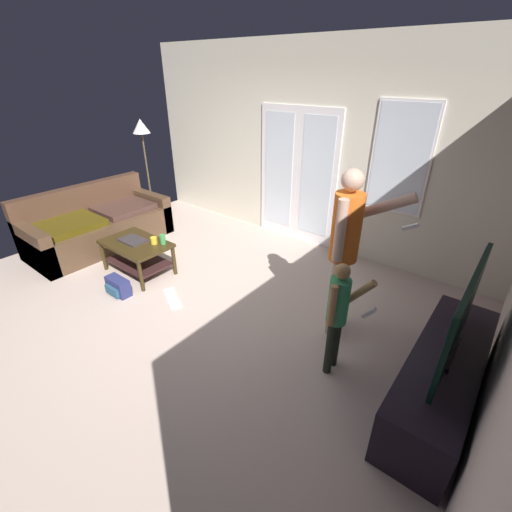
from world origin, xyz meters
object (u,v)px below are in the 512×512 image
(person_adult, at_px, (346,241))
(cup_near_edge, at_px, (154,240))
(backpack, at_px, (118,286))
(laptop_closed, at_px, (133,240))
(floor_lamp, at_px, (142,136))
(loose_keyboard, at_px, (172,298))
(coffee_table, at_px, (137,251))
(cup_by_laptop, at_px, (163,239))
(leather_couch, at_px, (98,226))
(person_child, at_px, (338,310))
(flat_screen_tv, at_px, (462,317))
(tv_stand, at_px, (441,378))

(person_adult, xyz_separation_m, cup_near_edge, (-2.38, -0.46, -0.53))
(backpack, bearing_deg, laptop_closed, 121.91)
(floor_lamp, bearing_deg, cup_near_edge, -35.39)
(loose_keyboard, bearing_deg, person_adult, 22.48)
(loose_keyboard, height_order, laptop_closed, laptop_closed)
(person_adult, bearing_deg, coffee_table, -167.35)
(floor_lamp, relative_size, laptop_closed, 4.88)
(coffee_table, xyz_separation_m, cup_by_laptop, (0.32, 0.20, 0.18))
(cup_near_edge, bearing_deg, laptop_closed, -155.60)
(leather_couch, distance_m, person_adult, 3.90)
(leather_couch, bearing_deg, backpack, -23.24)
(cup_near_edge, bearing_deg, cup_by_laptop, 36.56)
(laptop_closed, bearing_deg, coffee_table, -1.29)
(cup_by_laptop, bearing_deg, loose_keyboard, -33.78)
(backpack, bearing_deg, person_adult, 24.33)
(leather_couch, bearing_deg, person_adult, 6.69)
(loose_keyboard, bearing_deg, cup_by_laptop, 146.22)
(backpack, relative_size, loose_keyboard, 0.74)
(floor_lamp, bearing_deg, coffee_table, -41.94)
(leather_couch, height_order, floor_lamp, floor_lamp)
(coffee_table, bearing_deg, person_child, 0.95)
(flat_screen_tv, bearing_deg, cup_near_edge, -177.67)
(flat_screen_tv, bearing_deg, person_adult, 163.52)
(leather_couch, relative_size, backpack, 6.09)
(flat_screen_tv, relative_size, cup_near_edge, 13.45)
(laptop_closed, bearing_deg, floor_lamp, 136.27)
(floor_lamp, bearing_deg, laptop_closed, -42.98)
(backpack, xyz_separation_m, cup_by_laptop, (0.07, 0.68, 0.40))
(coffee_table, height_order, person_adult, person_adult)
(leather_couch, height_order, cup_by_laptop, leather_couch)
(laptop_closed, bearing_deg, cup_by_laptop, 26.97)
(tv_stand, relative_size, laptop_closed, 4.88)
(backpack, height_order, laptop_closed, laptop_closed)
(person_adult, xyz_separation_m, floor_lamp, (-4.14, 0.79, 0.42))
(leather_couch, relative_size, loose_keyboard, 4.52)
(tv_stand, relative_size, cup_near_edge, 18.96)
(flat_screen_tv, bearing_deg, person_child, -165.20)
(cup_by_laptop, bearing_deg, person_child, -3.42)
(person_adult, distance_m, cup_by_laptop, 2.38)
(floor_lamp, relative_size, cup_near_edge, 18.96)
(floor_lamp, bearing_deg, cup_by_laptop, -32.50)
(coffee_table, bearing_deg, cup_near_edge, 29.57)
(person_adult, xyz_separation_m, person_child, (0.23, -0.54, -0.37))
(tv_stand, bearing_deg, coffee_table, -175.89)
(loose_keyboard, height_order, cup_by_laptop, cup_by_laptop)
(tv_stand, relative_size, flat_screen_tv, 1.41)
(leather_couch, bearing_deg, loose_keyboard, -8.01)
(person_child, bearing_deg, backpack, -168.46)
(leather_couch, height_order, person_child, person_child)
(tv_stand, bearing_deg, laptop_closed, -175.96)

